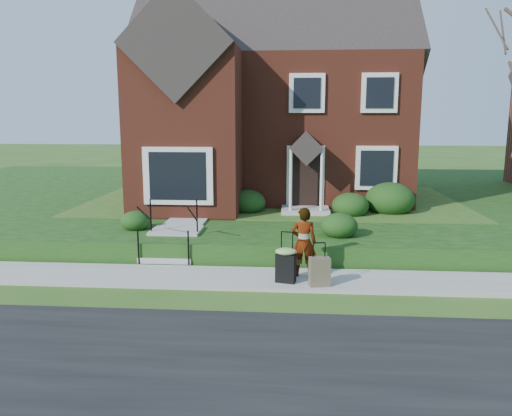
# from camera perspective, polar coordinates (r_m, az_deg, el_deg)

# --- Properties ---
(ground) EXTENTS (120.00, 120.00, 0.00)m
(ground) POSITION_cam_1_polar(r_m,az_deg,el_deg) (11.91, 0.30, -8.26)
(ground) COLOR #2D5119
(ground) RESTS_ON ground
(street) EXTENTS (60.00, 6.00, 0.01)m
(street) POSITION_cam_1_polar(r_m,az_deg,el_deg) (7.35, -2.65, -20.65)
(street) COLOR black
(street) RESTS_ON ground
(sidewalk) EXTENTS (60.00, 1.60, 0.08)m
(sidewalk) POSITION_cam_1_polar(r_m,az_deg,el_deg) (11.89, 0.30, -8.08)
(sidewalk) COLOR #9E9B93
(sidewalk) RESTS_ON ground
(terrace) EXTENTS (44.00, 20.00, 0.60)m
(terrace) POSITION_cam_1_polar(r_m,az_deg,el_deg) (22.66, 12.43, 1.18)
(terrace) COLOR #13390F
(terrace) RESTS_ON ground
(walkway) EXTENTS (1.20, 6.00, 0.06)m
(walkway) POSITION_cam_1_polar(r_m,az_deg,el_deg) (16.89, -6.98, -0.57)
(walkway) COLOR #9E9B93
(walkway) RESTS_ON terrace
(main_house) EXTENTS (10.40, 10.20, 9.40)m
(main_house) POSITION_cam_1_polar(r_m,az_deg,el_deg) (20.95, 1.65, 14.31)
(main_house) COLOR maroon
(main_house) RESTS_ON terrace
(front_steps) EXTENTS (1.40, 2.02, 1.50)m
(front_steps) POSITION_cam_1_polar(r_m,az_deg,el_deg) (13.91, -9.50, -3.64)
(front_steps) COLOR #9E9B93
(front_steps) RESTS_ON ground
(foundation_shrubs) EXTENTS (9.87, 4.89, 1.16)m
(foundation_shrubs) POSITION_cam_1_polar(r_m,az_deg,el_deg) (16.57, 5.07, 0.82)
(foundation_shrubs) COLOR black
(foundation_shrubs) RESTS_ON terrace
(woman) EXTENTS (0.62, 0.42, 1.66)m
(woman) POSITION_cam_1_polar(r_m,az_deg,el_deg) (11.78, 5.45, -3.90)
(woman) COLOR #999999
(woman) RESTS_ON sidewalk
(suitcase_black) EXTENTS (0.57, 0.51, 1.18)m
(suitcase_black) POSITION_cam_1_polar(r_m,az_deg,el_deg) (11.42, 3.44, -6.27)
(suitcase_black) COLOR black
(suitcase_black) RESTS_ON sidewalk
(suitcase_olive) EXTENTS (0.49, 0.34, 0.98)m
(suitcase_olive) POSITION_cam_1_polar(r_m,az_deg,el_deg) (11.29, 7.26, -7.21)
(suitcase_olive) COLOR brown
(suitcase_olive) RESTS_ON sidewalk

